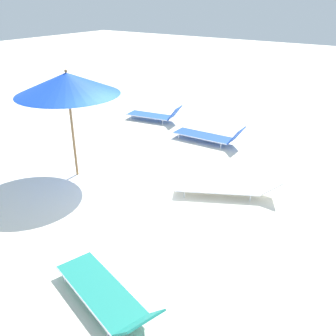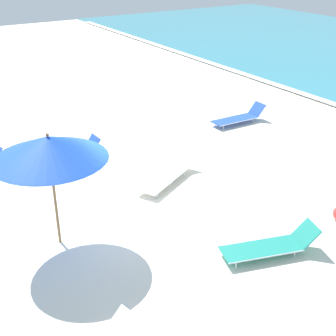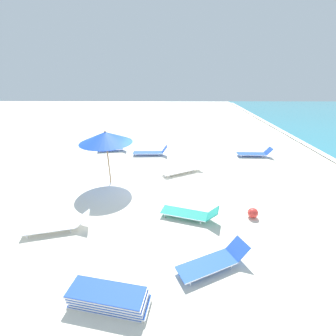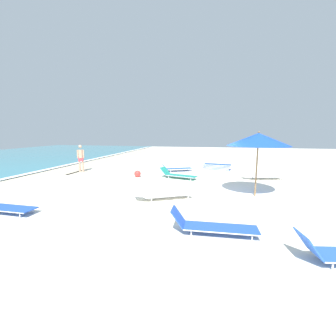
{
  "view_description": "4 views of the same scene",
  "coord_description": "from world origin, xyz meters",
  "px_view_note": "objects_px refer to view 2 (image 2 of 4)",
  "views": [
    {
      "loc": [
        6.02,
        4.52,
        4.17
      ],
      "look_at": [
        0.48,
        0.69,
        1.01
      ],
      "focal_mm": 40.0,
      "sensor_mm": 36.0,
      "label": 1
    },
    {
      "loc": [
        8.96,
        -4.79,
        6.09
      ],
      "look_at": [
        0.12,
        0.77,
        0.98
      ],
      "focal_mm": 50.0,
      "sensor_mm": 36.0,
      "label": 2
    },
    {
      "loc": [
        10.11,
        0.73,
        5.12
      ],
      "look_at": [
        0.15,
        0.61,
        0.72
      ],
      "focal_mm": 24.0,
      "sensor_mm": 36.0,
      "label": 3
    },
    {
      "loc": [
        -9.11,
        -0.57,
        2.58
      ],
      "look_at": [
        0.62,
        1.49,
        0.99
      ],
      "focal_mm": 24.0,
      "sensor_mm": 36.0,
      "label": 4
    }
  ],
  "objects_px": {
    "sun_lounger_near_water_left": "(271,245)",
    "sun_lounger_mid_beach_solo": "(239,117)",
    "sun_lounger_mid_beach_pair_a": "(67,156)",
    "beach_umbrella": "(49,148)",
    "sun_lounger_mid_beach_pair_b": "(167,174)"
  },
  "relations": [
    {
      "from": "sun_lounger_near_water_left",
      "to": "sun_lounger_mid_beach_pair_a",
      "type": "distance_m",
      "value": 7.0
    },
    {
      "from": "sun_lounger_mid_beach_solo",
      "to": "sun_lounger_mid_beach_pair_a",
      "type": "relative_size",
      "value": 0.96
    },
    {
      "from": "sun_lounger_mid_beach_pair_a",
      "to": "sun_lounger_mid_beach_pair_b",
      "type": "relative_size",
      "value": 0.94
    },
    {
      "from": "sun_lounger_mid_beach_pair_b",
      "to": "sun_lounger_near_water_left",
      "type": "bearing_deg",
      "value": -26.72
    },
    {
      "from": "sun_lounger_mid_beach_solo",
      "to": "sun_lounger_mid_beach_pair_b",
      "type": "height_order",
      "value": "sun_lounger_mid_beach_solo"
    },
    {
      "from": "sun_lounger_near_water_left",
      "to": "sun_lounger_mid_beach_solo",
      "type": "xyz_separation_m",
      "value": [
        -6.56,
        4.62,
        0.0
      ]
    },
    {
      "from": "beach_umbrella",
      "to": "sun_lounger_mid_beach_pair_a",
      "type": "xyz_separation_m",
      "value": [
        -3.87,
        1.67,
        -2.07
      ]
    },
    {
      "from": "sun_lounger_near_water_left",
      "to": "sun_lounger_mid_beach_solo",
      "type": "relative_size",
      "value": 1.03
    },
    {
      "from": "sun_lounger_mid_beach_solo",
      "to": "sun_lounger_mid_beach_pair_a",
      "type": "distance_m",
      "value": 6.63
    },
    {
      "from": "sun_lounger_mid_beach_pair_a",
      "to": "beach_umbrella",
      "type": "bearing_deg",
      "value": -25.05
    },
    {
      "from": "sun_lounger_near_water_left",
      "to": "sun_lounger_mid_beach_pair_b",
      "type": "xyz_separation_m",
      "value": [
        -4.04,
        -0.07,
        -0.01
      ]
    },
    {
      "from": "sun_lounger_mid_beach_pair_b",
      "to": "sun_lounger_mid_beach_pair_a",
      "type": "bearing_deg",
      "value": -171.89
    },
    {
      "from": "sun_lounger_mid_beach_solo",
      "to": "sun_lounger_mid_beach_pair_a",
      "type": "height_order",
      "value": "sun_lounger_mid_beach_pair_a"
    },
    {
      "from": "sun_lounger_near_water_left",
      "to": "sun_lounger_mid_beach_solo",
      "type": "height_order",
      "value": "sun_lounger_mid_beach_solo"
    },
    {
      "from": "sun_lounger_mid_beach_pair_a",
      "to": "sun_lounger_mid_beach_pair_b",
      "type": "distance_m",
      "value": 3.29
    }
  ]
}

